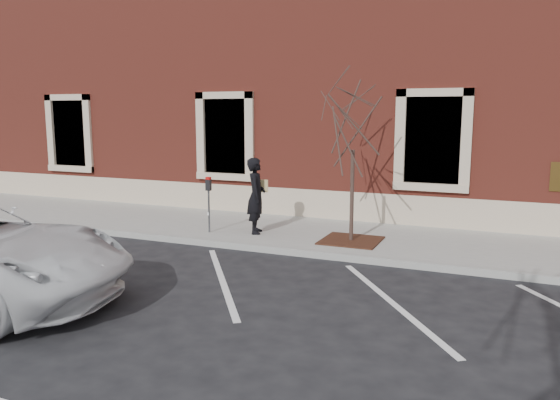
% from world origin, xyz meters
% --- Properties ---
extents(ground, '(120.00, 120.00, 0.00)m').
position_xyz_m(ground, '(0.00, 0.00, 0.00)').
color(ground, '#28282B').
rests_on(ground, ground).
extents(sidewalk_near, '(40.00, 3.50, 0.15)m').
position_xyz_m(sidewalk_near, '(0.00, 1.75, 0.07)').
color(sidewalk_near, '#ADAAA3').
rests_on(sidewalk_near, ground).
extents(curb_near, '(40.00, 0.12, 0.15)m').
position_xyz_m(curb_near, '(0.00, -0.05, 0.07)').
color(curb_near, '#9E9E99').
rests_on(curb_near, ground).
extents(parking_stripes, '(28.00, 4.40, 0.01)m').
position_xyz_m(parking_stripes, '(0.00, -2.20, 0.00)').
color(parking_stripes, silver).
rests_on(parking_stripes, ground).
extents(building_civic, '(40.00, 8.62, 8.00)m').
position_xyz_m(building_civic, '(0.00, 7.74, 4.00)').
color(building_civic, maroon).
rests_on(building_civic, ground).
extents(man, '(0.66, 0.80, 1.87)m').
position_xyz_m(man, '(-0.84, 1.07, 1.08)').
color(man, black).
rests_on(man, sidewalk_near).
extents(parking_meter, '(0.13, 0.10, 1.39)m').
position_xyz_m(parking_meter, '(-1.95, 0.68, 1.11)').
color(parking_meter, '#595B60').
rests_on(parking_meter, sidewalk_near).
extents(tree_grate, '(1.32, 1.32, 0.03)m').
position_xyz_m(tree_grate, '(1.56, 1.14, 0.17)').
color(tree_grate, '#472616').
rests_on(tree_grate, sidewalk_near).
extents(sapling, '(2.31, 2.31, 3.85)m').
position_xyz_m(sapling, '(1.56, 1.14, 2.84)').
color(sapling, '#443029').
rests_on(sapling, sidewalk_near).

